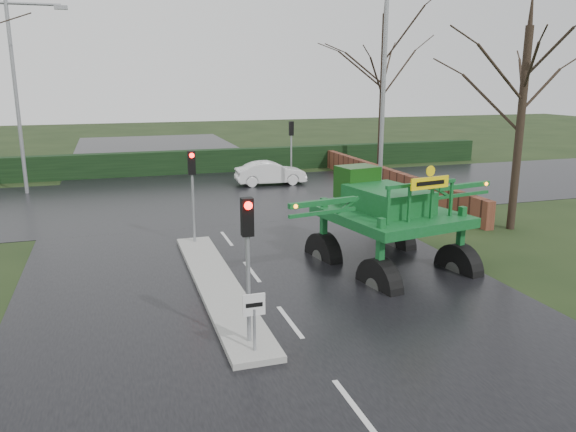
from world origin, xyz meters
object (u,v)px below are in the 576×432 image
object	(u,v)px
street_light_left_far	(21,79)
crop_sprayer	(377,217)
keep_left_sign	(254,313)
traffic_signal_far	(291,137)
traffic_signal_mid	(192,177)
traffic_signal_near	(248,240)
white_sedan	(271,185)
street_light_right	(378,80)

from	to	relation	value
street_light_left_far	crop_sprayer	distance (m)	21.86
keep_left_sign	traffic_signal_far	size ratio (longest dim) A/B	0.38
traffic_signal_far	keep_left_sign	bearing A→B (deg)	70.07
crop_sprayer	traffic_signal_mid	bearing A→B (deg)	118.21
traffic_signal_far	street_light_left_far	bearing A→B (deg)	0.03
crop_sprayer	traffic_signal_far	bearing A→B (deg)	69.52
traffic_signal_near	traffic_signal_far	xyz separation A→B (m)	(7.80, 21.02, 0.00)
traffic_signal_far	street_light_left_far	world-z (taller)	street_light_left_far
crop_sprayer	white_sedan	bearing A→B (deg)	74.49
street_light_right	crop_sprayer	world-z (taller)	street_light_right
traffic_signal_near	traffic_signal_mid	bearing A→B (deg)	90.00
traffic_signal_near	traffic_signal_far	size ratio (longest dim) A/B	1.00
traffic_signal_far	traffic_signal_near	bearing A→B (deg)	69.64
keep_left_sign	street_light_left_far	distance (m)	23.11
traffic_signal_mid	street_light_right	bearing A→B (deg)	25.40
keep_left_sign	white_sedan	size ratio (longest dim) A/B	0.33
street_light_left_far	crop_sprayer	xyz separation A→B (m)	(11.45, -18.21, -3.89)
traffic_signal_near	street_light_left_far	bearing A→B (deg)	108.17
traffic_signal_mid	street_light_left_far	size ratio (longest dim) A/B	0.35
traffic_signal_far	street_light_left_far	xyz separation A→B (m)	(-14.69, -0.01, 3.40)
white_sedan	traffic_signal_near	bearing A→B (deg)	165.56
street_light_left_far	keep_left_sign	bearing A→B (deg)	-72.22
street_light_right	white_sedan	distance (m)	9.50
keep_left_sign	crop_sprayer	world-z (taller)	crop_sprayer
keep_left_sign	traffic_signal_far	bearing A→B (deg)	70.07
street_light_left_far	crop_sprayer	size ratio (longest dim) A/B	1.28
street_light_right	keep_left_sign	bearing A→B (deg)	-125.12
traffic_signal_mid	white_sedan	size ratio (longest dim) A/B	0.87
street_light_left_far	traffic_signal_near	bearing A→B (deg)	-71.83
traffic_signal_mid	street_light_left_far	xyz separation A→B (m)	(-6.89, 12.51, 3.40)
white_sedan	traffic_signal_far	bearing A→B (deg)	-46.89
keep_left_sign	traffic_signal_far	distance (m)	22.93
street_light_left_far	traffic_signal_far	bearing A→B (deg)	0.03
street_light_left_far	street_light_right	bearing A→B (deg)	-26.02
traffic_signal_mid	street_light_left_far	distance (m)	14.68
traffic_signal_near	white_sedan	world-z (taller)	traffic_signal_near
keep_left_sign	street_light_right	size ratio (longest dim) A/B	0.14
traffic_signal_mid	traffic_signal_far	xyz separation A→B (m)	(7.80, 12.52, 0.00)
street_light_right	traffic_signal_near	bearing A→B (deg)	-126.13
keep_left_sign	traffic_signal_mid	world-z (taller)	traffic_signal_mid
traffic_signal_near	keep_left_sign	bearing A→B (deg)	-90.00
traffic_signal_near	crop_sprayer	xyz separation A→B (m)	(4.55, 2.79, -0.49)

